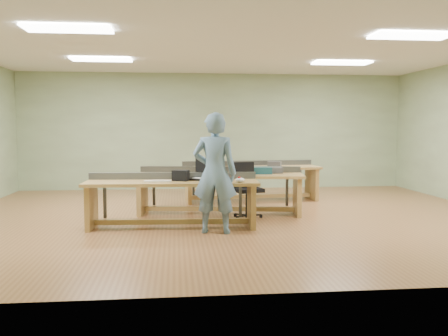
% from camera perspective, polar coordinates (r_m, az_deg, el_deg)
% --- Properties ---
extents(floor, '(10.00, 10.00, 0.00)m').
position_cam_1_polar(floor, '(8.61, 1.12, -5.84)').
color(floor, '#8E5F36').
rests_on(floor, ground).
extents(ceiling, '(10.00, 10.00, 0.00)m').
position_cam_1_polar(ceiling, '(8.57, 1.15, 14.27)').
color(ceiling, silver).
rests_on(ceiling, wall_back).
extents(wall_back, '(10.00, 0.04, 3.00)m').
position_cam_1_polar(wall_back, '(12.44, -1.12, 4.42)').
color(wall_back, '#9BB589').
rests_on(wall_back, floor).
extents(wall_front, '(10.00, 0.04, 3.00)m').
position_cam_1_polar(wall_front, '(4.51, 7.35, 3.53)').
color(wall_front, '#9BB589').
rests_on(wall_front, floor).
extents(fluor_panels, '(6.20, 3.50, 0.03)m').
position_cam_1_polar(fluor_panels, '(8.56, 1.15, 14.07)').
color(fluor_panels, white).
rests_on(fluor_panels, ceiling).
extents(workbench_front, '(2.79, 0.87, 0.86)m').
position_cam_1_polar(workbench_front, '(7.66, -6.26, -3.01)').
color(workbench_front, tan).
rests_on(workbench_front, floor).
extents(workbench_mid, '(3.15, 1.22, 0.86)m').
position_cam_1_polar(workbench_mid, '(8.79, -0.55, -1.92)').
color(workbench_mid, tan).
rests_on(workbench_mid, floor).
extents(workbench_back, '(3.02, 1.00, 0.86)m').
position_cam_1_polar(workbench_back, '(10.40, 3.28, -0.87)').
color(workbench_back, tan).
rests_on(workbench_back, floor).
extents(person, '(0.74, 0.56, 1.83)m').
position_cam_1_polar(person, '(7.16, -1.12, -0.62)').
color(person, '#6285A1').
rests_on(person, floor).
extents(laptop_base, '(0.38, 0.36, 0.03)m').
position_cam_1_polar(laptop_base, '(7.70, -2.88, -1.36)').
color(laptop_base, black).
rests_on(laptop_base, workbench_front).
extents(laptop_screen, '(0.26, 0.17, 0.23)m').
position_cam_1_polar(laptop_screen, '(7.78, -2.48, 0.31)').
color(laptop_screen, black).
rests_on(laptop_screen, laptop_base).
extents(keyboard, '(0.42, 0.15, 0.02)m').
position_cam_1_polar(keyboard, '(7.51, -7.98, -1.59)').
color(keyboard, beige).
rests_on(keyboard, workbench_front).
extents(trackball_mouse, '(0.17, 0.19, 0.07)m').
position_cam_1_polar(trackball_mouse, '(7.42, 1.94, -1.43)').
color(trackball_mouse, white).
rests_on(trackball_mouse, workbench_front).
extents(camera_bag, '(0.29, 0.24, 0.17)m').
position_cam_1_polar(camera_bag, '(7.63, -5.24, -0.91)').
color(camera_bag, black).
rests_on(camera_bag, workbench_front).
extents(task_chair, '(0.66, 0.66, 0.98)m').
position_cam_1_polar(task_chair, '(8.44, 2.69, -3.59)').
color(task_chair, black).
rests_on(task_chair, floor).
extents(parts_bin_teal, '(0.36, 0.27, 0.12)m').
position_cam_1_polar(parts_bin_teal, '(8.80, 4.53, -0.29)').
color(parts_bin_teal, '#153D45').
rests_on(parts_bin_teal, workbench_mid).
extents(parts_bin_grey, '(0.41, 0.27, 0.11)m').
position_cam_1_polar(parts_bin_grey, '(8.95, 5.71, -0.25)').
color(parts_bin_grey, '#39393B').
rests_on(parts_bin_grey, workbench_mid).
extents(mug, '(0.15, 0.15, 0.10)m').
position_cam_1_polar(mug, '(8.73, -1.36, -0.40)').
color(mug, '#39393B').
rests_on(mug, workbench_mid).
extents(drinks_can, '(0.09, 0.09, 0.13)m').
position_cam_1_polar(drinks_can, '(8.62, -0.99, -0.35)').
color(drinks_can, white).
rests_on(drinks_can, workbench_mid).
extents(storage_box_back, '(0.37, 0.29, 0.19)m').
position_cam_1_polar(storage_box_back, '(10.36, -1.11, 0.68)').
color(storage_box_back, black).
rests_on(storage_box_back, workbench_back).
extents(tray_back, '(0.34, 0.29, 0.11)m').
position_cam_1_polar(tray_back, '(10.37, 6.09, 0.46)').
color(tray_back, '#39393B').
rests_on(tray_back, workbench_back).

